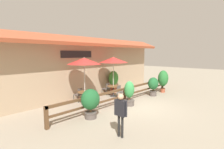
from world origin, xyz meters
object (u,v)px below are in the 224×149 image
object	(u,v)px
potted_plant_broad_leaf	(129,93)
potted_plant_tall_tropical	(163,79)
chair_near_streetside	(93,98)
chair_near_wallside	(79,94)
patio_umbrella_middle	(113,60)
chair_middle_wallside	(106,88)
dining_table_middle	(113,88)
potted_plant_small_flowering	(113,80)
pedestrian	(121,109)
patio_umbrella_near	(84,61)
potted_plant_entrance_palm	(153,85)
potted_plant_corner_fern	(90,101)
chair_middle_streetside	(120,91)
dining_table_near	(85,94)

from	to	relation	value
potted_plant_broad_leaf	potted_plant_tall_tropical	bearing A→B (deg)	1.40
chair_near_streetside	chair_near_wallside	xyz separation A→B (m)	(0.01, 1.36, 0.00)
chair_near_streetside	chair_near_wallside	world-z (taller)	same
patio_umbrella_middle	chair_middle_wallside	distance (m)	2.23
chair_near_streetside	patio_umbrella_middle	distance (m)	3.37
chair_near_wallside	patio_umbrella_middle	bearing A→B (deg)	154.83
chair_near_streetside	dining_table_middle	distance (m)	2.63
patio_umbrella_middle	potted_plant_small_flowering	distance (m)	2.05
chair_near_streetside	dining_table_middle	size ratio (longest dim) A/B	1.00
potted_plant_tall_tropical	pedestrian	xyz separation A→B (m)	(-8.01, -2.23, -0.02)
pedestrian	patio_umbrella_near	bearing A→B (deg)	-23.65
chair_near_wallside	chair_middle_wallside	world-z (taller)	same
patio_umbrella_middle	potted_plant_broad_leaf	distance (m)	3.03
potted_plant_tall_tropical	pedestrian	bearing A→B (deg)	-164.44
dining_table_middle	potted_plant_entrance_palm	world-z (taller)	potted_plant_entrance_palm
potted_plant_corner_fern	potted_plant_broad_leaf	bearing A→B (deg)	-2.52
patio_umbrella_near	chair_middle_streetside	size ratio (longest dim) A/B	3.25
chair_near_wallside	patio_umbrella_near	bearing A→B (deg)	75.67
chair_middle_wallside	potted_plant_corner_fern	distance (m)	4.82
potted_plant_entrance_palm	potted_plant_tall_tropical	world-z (taller)	potted_plant_tall_tropical
potted_plant_small_flowering	pedestrian	bearing A→B (deg)	-136.50
patio_umbrella_near	potted_plant_tall_tropical	distance (m)	6.68
chair_near_streetside	dining_table_near	bearing A→B (deg)	80.01
potted_plant_corner_fern	potted_plant_tall_tropical	distance (m)	7.50
patio_umbrella_near	potted_plant_small_flowering	world-z (taller)	patio_umbrella_near
dining_table_middle	chair_middle_wallside	distance (m)	0.72
patio_umbrella_middle	chair_middle_streetside	size ratio (longest dim) A/B	3.25
patio_umbrella_middle	chair_middle_streetside	xyz separation A→B (m)	(-0.07, -0.71, -2.11)
potted_plant_entrance_palm	potted_plant_small_flowering	bearing A→B (deg)	109.81
dining_table_near	chair_near_streetside	distance (m)	0.69
chair_near_wallside	dining_table_middle	bearing A→B (deg)	154.83
chair_near_wallside	potted_plant_entrance_palm	size ratio (longest dim) A/B	0.65
patio_umbrella_near	chair_middle_wallside	bearing A→B (deg)	14.99
potted_plant_broad_leaf	chair_middle_streetside	bearing A→B (deg)	56.64
potted_plant_entrance_palm	pedestrian	world-z (taller)	pedestrian
dining_table_middle	potted_plant_entrance_palm	size ratio (longest dim) A/B	0.65
dining_table_near	chair_middle_wallside	bearing A→B (deg)	14.99
chair_middle_wallside	pedestrian	world-z (taller)	pedestrian
chair_near_streetside	potted_plant_broad_leaf	world-z (taller)	potted_plant_broad_leaf
dining_table_near	potted_plant_corner_fern	world-z (taller)	potted_plant_corner_fern
chair_middle_streetside	potted_plant_corner_fern	world-z (taller)	potted_plant_corner_fern
patio_umbrella_middle	potted_plant_entrance_palm	distance (m)	3.40
patio_umbrella_near	potted_plant_entrance_palm	size ratio (longest dim) A/B	2.11
dining_table_near	chair_middle_streetside	size ratio (longest dim) A/B	1.00
potted_plant_broad_leaf	potted_plant_tall_tropical	xyz separation A→B (m)	(4.61, 0.11, 0.32)
dining_table_near	chair_near_streetside	xyz separation A→B (m)	(0.04, -0.68, -0.11)
potted_plant_entrance_palm	potted_plant_small_flowering	size ratio (longest dim) A/B	0.79
potted_plant_broad_leaf	chair_near_streetside	bearing A→B (deg)	135.20
patio_umbrella_near	chair_middle_streetside	xyz separation A→B (m)	(2.51, -0.73, -2.11)
chair_middle_streetside	potted_plant_broad_leaf	bearing A→B (deg)	-128.98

